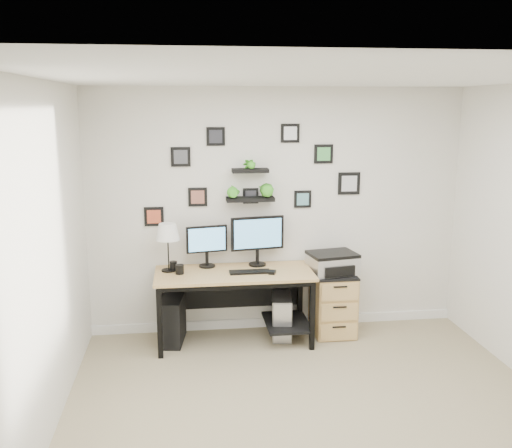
{
  "coord_description": "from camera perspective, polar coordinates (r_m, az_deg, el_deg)",
  "views": [
    {
      "loc": [
        -0.99,
        -3.91,
        2.42
      ],
      "look_at": [
        -0.25,
        1.83,
        1.2
      ],
      "focal_mm": 40.0,
      "sensor_mm": 36.0,
      "label": 1
    }
  ],
  "objects": [
    {
      "name": "desk",
      "position": [
        5.88,
        -1.88,
        -5.86
      ],
      "size": [
        1.6,
        0.7,
        0.75
      ],
      "color": "tan",
      "rests_on": "ground"
    },
    {
      "name": "table_lamp",
      "position": [
        5.81,
        -8.83,
        -0.9
      ],
      "size": [
        0.24,
        0.24,
        0.49
      ],
      "color": "black",
      "rests_on": "desk"
    },
    {
      "name": "keyboard",
      "position": [
        5.77,
        -0.62,
        -4.81
      ],
      "size": [
        0.41,
        0.14,
        0.02
      ],
      "primitive_type": "cube",
      "rotation": [
        0.0,
        0.0,
        0.02
      ],
      "color": "black",
      "rests_on": "desk"
    },
    {
      "name": "pen_cup",
      "position": [
        5.9,
        -8.26,
        -4.18
      ],
      "size": [
        0.08,
        0.08,
        0.1
      ],
      "primitive_type": "cylinder",
      "color": "black",
      "rests_on": "desk"
    },
    {
      "name": "mouse",
      "position": [
        5.75,
        1.64,
        -4.84
      ],
      "size": [
        0.09,
        0.11,
        0.03
      ],
      "primitive_type": "cube",
      "rotation": [
        0.0,
        0.0,
        -0.33
      ],
      "color": "black",
      "rests_on": "desk"
    },
    {
      "name": "monitor_left",
      "position": [
        5.94,
        -4.94,
        -1.91
      ],
      "size": [
        0.43,
        0.19,
        0.44
      ],
      "color": "black",
      "rests_on": "desk"
    },
    {
      "name": "pc_tower_black",
      "position": [
        6.03,
        -8.33,
        -9.45
      ],
      "size": [
        0.28,
        0.5,
        0.48
      ],
      "primitive_type": "cube",
      "rotation": [
        0.0,
        0.0,
        -0.14
      ],
      "color": "black",
      "rests_on": "ground"
    },
    {
      "name": "file_cabinet",
      "position": [
        6.21,
        7.7,
        -7.84
      ],
      "size": [
        0.43,
        0.53,
        0.67
      ],
      "color": "tan",
      "rests_on": "ground"
    },
    {
      "name": "monitor_right",
      "position": [
        5.96,
        0.15,
        -1.27
      ],
      "size": [
        0.56,
        0.21,
        0.53
      ],
      "color": "black",
      "rests_on": "desk"
    },
    {
      "name": "printer",
      "position": [
        6.07,
        7.65,
        -3.87
      ],
      "size": [
        0.54,
        0.46,
        0.22
      ],
      "color": "silver",
      "rests_on": "file_cabinet"
    },
    {
      "name": "room",
      "position": [
        6.43,
        2.06,
        -9.73
      ],
      "size": [
        4.0,
        4.0,
        4.0
      ],
      "color": "tan",
      "rests_on": "ground"
    },
    {
      "name": "pc_tower_grey",
      "position": [
        6.11,
        2.58,
        -9.18
      ],
      "size": [
        0.26,
        0.47,
        0.45
      ],
      "color": "gray",
      "rests_on": "ground"
    },
    {
      "name": "mug",
      "position": [
        5.78,
        -7.64,
        -4.52
      ],
      "size": [
        0.09,
        0.09,
        0.1
      ],
      "primitive_type": "cylinder",
      "color": "black",
      "rests_on": "desk"
    },
    {
      "name": "wall_decor",
      "position": [
        5.93,
        -0.32,
        4.48
      ],
      "size": [
        2.3,
        0.18,
        1.05
      ],
      "color": "black",
      "rests_on": "ground"
    }
  ]
}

